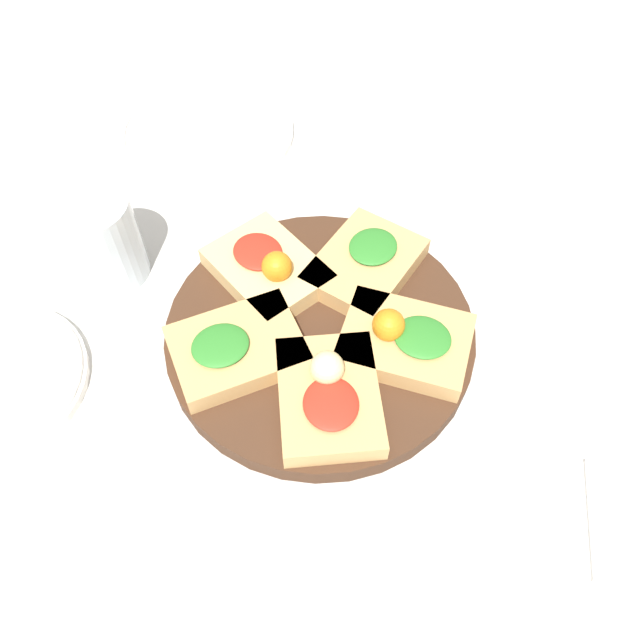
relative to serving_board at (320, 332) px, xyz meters
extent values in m
plane|color=beige|center=(0.00, 0.00, -0.01)|extent=(3.00, 3.00, 0.00)
cylinder|color=#422819|center=(0.00, 0.00, 0.00)|extent=(0.31, 0.31, 0.02)
cube|color=tan|center=(0.07, -0.04, 0.02)|extent=(0.15, 0.14, 0.02)
ellipsoid|color=#2D7A28|center=(0.08, -0.05, 0.04)|extent=(0.07, 0.07, 0.01)
cube|color=#DBB775|center=(0.06, 0.06, 0.02)|extent=(0.15, 0.15, 0.02)
ellipsoid|color=red|center=(0.07, 0.07, 0.04)|extent=(0.07, 0.07, 0.01)
sphere|color=orange|center=(0.05, 0.04, 0.04)|extent=(0.03, 0.03, 0.03)
cube|color=tan|center=(-0.04, 0.08, 0.02)|extent=(0.13, 0.15, 0.02)
ellipsoid|color=#2D7A28|center=(-0.04, 0.09, 0.04)|extent=(0.07, 0.07, 0.01)
cube|color=tan|center=(-0.08, -0.01, 0.02)|extent=(0.13, 0.10, 0.02)
ellipsoid|color=red|center=(-0.10, -0.01, 0.04)|extent=(0.06, 0.05, 0.01)
sphere|color=beige|center=(-0.07, -0.01, 0.04)|extent=(0.03, 0.03, 0.03)
cube|color=tan|center=(-0.02, -0.08, 0.02)|extent=(0.12, 0.14, 0.02)
ellipsoid|color=#2D7A28|center=(-0.03, -0.10, 0.04)|extent=(0.06, 0.07, 0.01)
sphere|color=orange|center=(-0.02, -0.06, 0.04)|extent=(0.03, 0.03, 0.03)
cylinder|color=white|center=(0.32, 0.16, -0.01)|extent=(0.23, 0.23, 0.01)
torus|color=white|center=(0.32, 0.16, 0.00)|extent=(0.22, 0.22, 0.01)
cylinder|color=silver|center=(0.08, 0.23, 0.04)|extent=(0.08, 0.08, 0.10)
camera|label=1|loc=(-0.35, -0.01, 0.51)|focal=35.00mm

